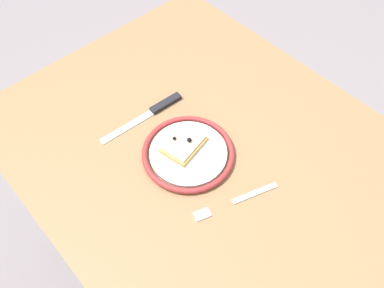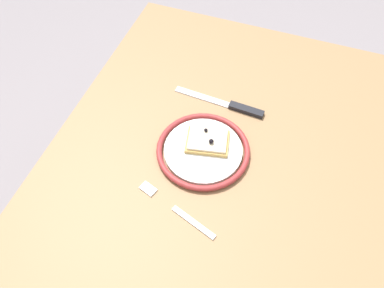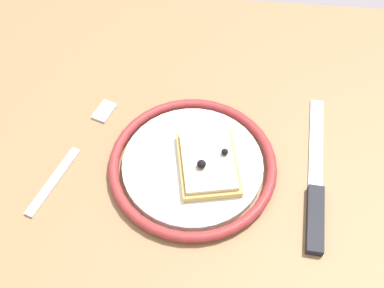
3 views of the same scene
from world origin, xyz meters
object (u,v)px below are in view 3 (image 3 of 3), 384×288
at_px(dining_table, 170,233).
at_px(fork, 74,153).
at_px(knife, 315,196).
at_px(pizza_slice_near, 208,163).
at_px(plate, 193,165).

bearing_deg(dining_table, fork, 158.01).
bearing_deg(fork, knife, -6.32).
bearing_deg(knife, fork, 173.68).
bearing_deg(knife, pizza_slice_near, 169.52).
xyz_separation_m(plate, pizza_slice_near, (0.02, -0.00, 0.01)).
xyz_separation_m(pizza_slice_near, fork, (-0.18, 0.01, -0.02)).
bearing_deg(fork, plate, -2.19).
bearing_deg(fork, pizza_slice_near, -3.10).
height_order(dining_table, plate, plate).
relative_size(knife, fork, 1.23).
xyz_separation_m(dining_table, fork, (-0.13, 0.05, 0.11)).
bearing_deg(dining_table, pizza_slice_near, 41.96).
bearing_deg(dining_table, knife, 5.59).
bearing_deg(pizza_slice_near, knife, -10.48).
height_order(plate, pizza_slice_near, pizza_slice_near).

